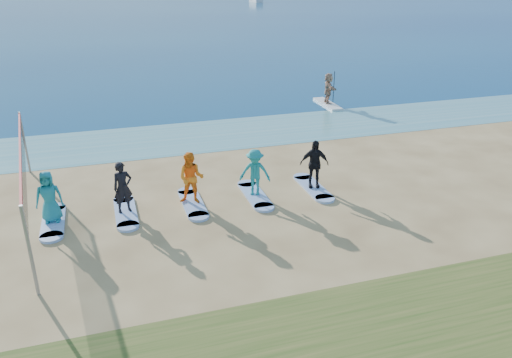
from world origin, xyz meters
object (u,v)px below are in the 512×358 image
object	(u,v)px
surfboard_0	(53,222)
student_0	(49,197)
student_3	(255,172)
paddleboard	(327,104)
surfboard_4	(313,188)
student_2	(191,178)
surfboard_1	(126,212)
surfboard_3	(255,195)
boat_offshore_b	(256,2)
volleyball_net	(23,165)
paddleboarder	(328,88)
student_4	(314,164)
surfboard_2	(193,203)
student_1	(123,187)

from	to	relation	value
surfboard_0	student_0	size ratio (longest dim) A/B	1.29
student_3	paddleboard	bearing A→B (deg)	77.36
paddleboard	student_0	xyz separation A→B (m)	(-14.99, -11.27, 0.88)
surfboard_0	surfboard_4	distance (m)	9.13
student_3	student_2	bearing A→B (deg)	-156.77
student_2	student_3	size ratio (longest dim) A/B	1.07
surfboard_0	surfboard_1	size ratio (longest dim) A/B	1.00
surfboard_3	boat_offshore_b	bearing A→B (deg)	72.46
student_2	surfboard_3	size ratio (longest dim) A/B	0.83
volleyball_net	surfboard_1	world-z (taller)	volleyball_net
volleyball_net	student_2	world-z (taller)	volleyball_net
paddleboarder	student_2	size ratio (longest dim) A/B	0.98
student_3	student_4	distance (m)	2.28
student_0	student_2	size ratio (longest dim) A/B	0.93
paddleboard	surfboard_3	xyz separation A→B (m)	(-8.14, -11.27, -0.01)
student_4	paddleboard	bearing A→B (deg)	77.35
paddleboarder	surfboard_1	bearing A→B (deg)	140.23
volleyball_net	surfboard_3	bearing A→B (deg)	-3.79
surfboard_4	boat_offshore_b	bearing A→B (deg)	73.56
volleyball_net	boat_offshore_b	world-z (taller)	volleyball_net
paddleboard	surfboard_4	distance (m)	12.70
paddleboard	surfboard_4	size ratio (longest dim) A/B	1.36
volleyball_net	paddleboarder	xyz separation A→B (m)	(15.63, 10.77, -0.89)
paddleboarder	student_0	xyz separation A→B (m)	(-14.99, -11.27, -0.07)
student_2	surfboard_4	distance (m)	4.66
surfboard_1	surfboard_2	world-z (taller)	same
surfboard_0	surfboard_1	bearing A→B (deg)	0.00
surfboard_1	student_1	xyz separation A→B (m)	(0.00, 0.00, 0.92)
volleyball_net	surfboard_2	size ratio (longest dim) A/B	4.11
student_2	volleyball_net	bearing A→B (deg)	-163.38
surfboard_1	paddleboarder	bearing A→B (deg)	41.56
paddleboarder	student_4	bearing A→B (deg)	161.19
paddleboarder	surfboard_2	distance (m)	15.38
paddleboarder	surfboard_0	xyz separation A→B (m)	(-14.99, -11.27, -0.97)
paddleboarder	surfboard_4	distance (m)	12.74
surfboard_3	surfboard_4	xyz separation A→B (m)	(2.28, 0.00, 0.00)
student_0	surfboard_4	bearing A→B (deg)	2.91
paddleboarder	student_3	bearing A→B (deg)	152.81
surfboard_0	student_2	world-z (taller)	student_2
surfboard_0	student_3	xyz separation A→B (m)	(6.85, 0.00, 0.90)
volleyball_net	boat_offshore_b	xyz separation A→B (m)	(41.90, 108.40, -1.90)
paddleboarder	surfboard_2	size ratio (longest dim) A/B	0.82
surfboard_1	surfboard_3	bearing A→B (deg)	0.00
paddleboarder	surfboard_1	xyz separation A→B (m)	(-12.71, -11.27, -0.97)
volleyball_net	paddleboard	bearing A→B (deg)	34.56
surfboard_2	student_3	xyz separation A→B (m)	(2.28, 0.00, 0.90)
boat_offshore_b	student_3	xyz separation A→B (m)	(-34.41, -108.90, 0.94)
boat_offshore_b	student_2	size ratio (longest dim) A/B	3.14
surfboard_0	student_3	bearing A→B (deg)	0.00
surfboard_3	surfboard_2	bearing A→B (deg)	180.00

